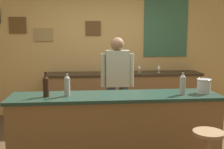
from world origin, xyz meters
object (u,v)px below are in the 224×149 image
object	(u,v)px
ice_bucket	(204,86)
wine_glass_a	(139,67)
wine_bottle_c	(183,84)
wine_bottle_b	(67,85)
wine_bottle_a	(46,86)
wine_glass_b	(159,67)
bartender	(117,81)

from	to	relation	value
ice_bucket	wine_glass_a	xyz separation A→B (m)	(-0.42, 2.12, -0.01)
wine_bottle_c	ice_bucket	distance (m)	0.31
wine_bottle_b	ice_bucket	bearing A→B (deg)	-0.06
wine_bottle_a	ice_bucket	world-z (taller)	wine_bottle_a
ice_bucket	wine_bottle_a	bearing A→B (deg)	-179.69
wine_bottle_b	ice_bucket	size ratio (longest dim) A/B	1.63
ice_bucket	wine_glass_b	bearing A→B (deg)	91.24
bartender	wine_bottle_c	distance (m)	1.20
wine_bottle_a	wine_glass_a	distance (m)	2.64
bartender	wine_glass_a	distance (m)	1.35
wine_bottle_a	bartender	bearing A→B (deg)	43.21
wine_glass_a	wine_bottle_c	bearing A→B (deg)	-86.94
bartender	wine_bottle_a	xyz separation A→B (m)	(-0.97, -0.92, 0.12)
bartender	ice_bucket	bearing A→B (deg)	-41.84
wine_bottle_c	wine_glass_b	size ratio (longest dim) A/B	1.97
wine_bottle_c	wine_glass_b	xyz separation A→B (m)	(0.26, 2.08, -0.05)
wine_bottle_b	wine_bottle_a	bearing A→B (deg)	-177.19
ice_bucket	wine_bottle_c	bearing A→B (deg)	-168.81
wine_bottle_a	wine_bottle_c	size ratio (longest dim) A/B	1.00
wine_bottle_b	wine_glass_b	size ratio (longest dim) A/B	1.97
bartender	wine_glass_b	xyz separation A→B (m)	(0.97, 1.12, 0.07)
ice_bucket	wine_bottle_b	bearing A→B (deg)	179.94
bartender	wine_bottle_a	world-z (taller)	bartender
ice_bucket	wine_glass_b	size ratio (longest dim) A/B	1.21
wine_glass_b	wine_bottle_c	bearing A→B (deg)	-97.09
wine_bottle_a	wine_bottle_c	world-z (taller)	same
ice_bucket	wine_glass_b	xyz separation A→B (m)	(-0.04, 2.02, -0.01)
wine_bottle_c	wine_glass_a	size ratio (longest dim) A/B	1.97
wine_glass_a	bartender	bearing A→B (deg)	-115.93
bartender	ice_bucket	world-z (taller)	bartender
wine_bottle_a	wine_glass_b	size ratio (longest dim) A/B	1.97
wine_bottle_c	ice_bucket	xyz separation A→B (m)	(0.30, 0.06, -0.04)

